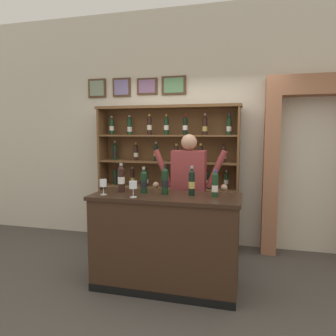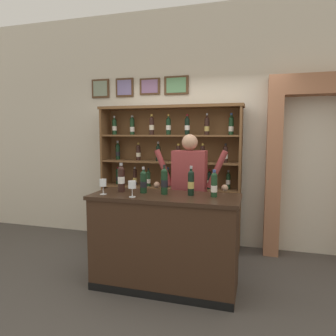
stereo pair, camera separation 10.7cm
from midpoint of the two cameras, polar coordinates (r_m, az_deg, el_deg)
name	(u,v)px [view 1 (the left image)]	position (r m, az deg, el deg)	size (l,w,h in m)	color
ground_plane	(172,288)	(3.65, -0.22, -21.14)	(14.00, 14.00, 0.02)	#47423D
back_wall	(196,128)	(4.77, 4.57, 7.35)	(12.00, 0.19, 3.51)	beige
wine_shelf	(168,172)	(4.62, -0.73, -0.78)	(2.11, 0.35, 2.07)	brown
archway_doorway	(315,158)	(4.65, 24.74, 1.65)	(1.35, 0.45, 2.43)	#9E6647
tasting_counter	(165,241)	(3.45, -1.39, -13.32)	(1.59, 0.62, 1.02)	#382316
shopkeeper	(189,186)	(3.82, 3.03, -3.34)	(0.93, 0.22, 1.66)	#2D3347
tasting_bottle_grappa	(121,178)	(3.51, -9.43, -1.87)	(0.08, 0.08, 0.32)	black
tasting_bottle_chianti	(144,182)	(3.41, -5.35, -2.49)	(0.08, 0.08, 0.29)	black
tasting_bottle_super_tuscan	(165,181)	(3.33, -1.47, -2.36)	(0.08, 0.08, 0.32)	black
tasting_bottle_brunello	(192,182)	(3.28, 3.44, -2.60)	(0.07, 0.07, 0.31)	black
tasting_bottle_prosecco	(215,184)	(3.24, 7.67, -2.94)	(0.07, 0.07, 0.28)	#19381E
wine_glass_left	(103,184)	(3.39, -12.68, -2.87)	(0.07, 0.07, 0.17)	silver
wine_glass_right	(133,186)	(3.20, -7.36, -3.24)	(0.08, 0.08, 0.17)	silver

